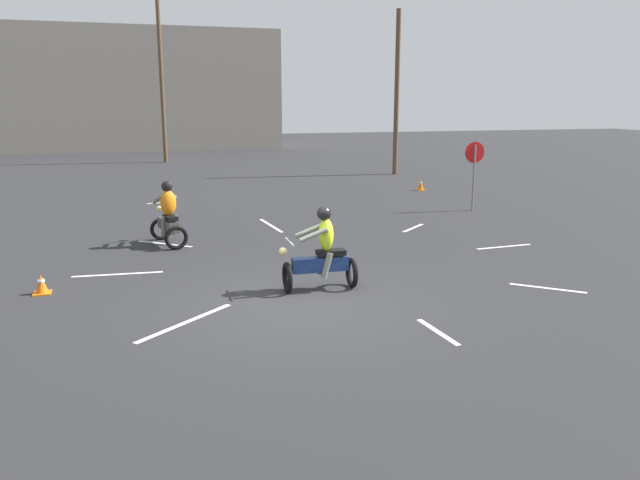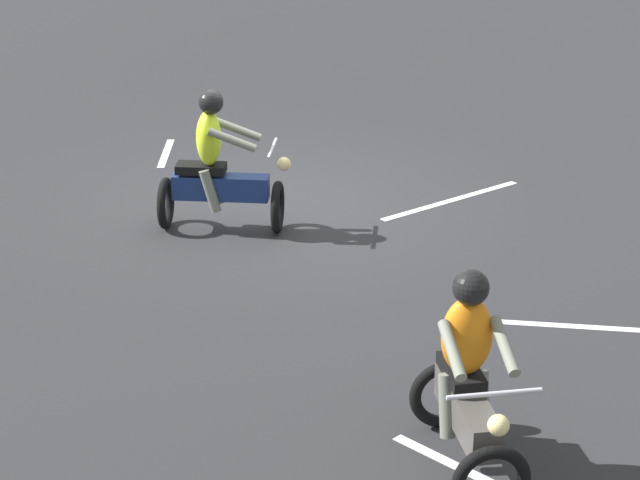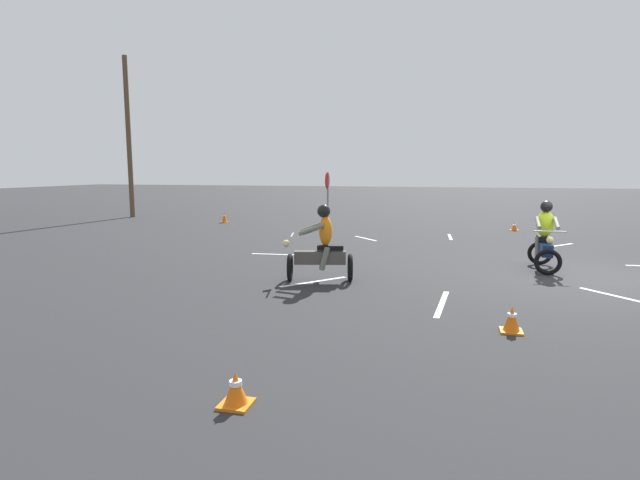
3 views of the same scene
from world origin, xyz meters
name	(u,v)px [view 2 (image 2 of 3)]	position (x,y,z in m)	size (l,w,h in m)	color
ground_plane	(281,204)	(0.00, 0.00, 0.00)	(120.00, 120.00, 0.00)	#28282B
motorcycle_rider_foreground	(217,170)	(0.64, 0.85, 0.73)	(1.52, 0.70, 1.66)	black
motorcycle_rider_background	(468,385)	(-1.96, 5.73, 0.73)	(0.93, 1.56, 1.66)	black
lane_stripe_nw	(479,477)	(-2.07, 5.87, 0.00)	(0.10, 1.69, 0.01)	silver
lane_stripe_w	(580,327)	(-3.20, 3.18, 0.00)	(0.10, 1.87, 0.01)	silver
lane_stripe_sw	(451,200)	(-2.08, -0.26, 0.00)	(0.10, 2.19, 0.01)	silver
lane_stripe_s	(166,153)	(1.75, -1.88, 0.00)	(0.10, 1.22, 0.01)	silver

